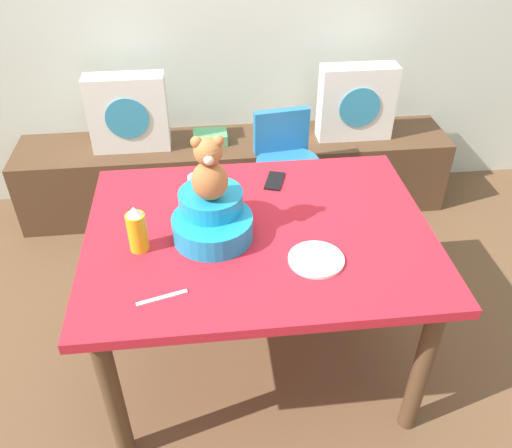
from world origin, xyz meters
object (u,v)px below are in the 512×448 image
at_px(ketchup_bottle, 137,230).
at_px(coffee_mug, 199,186).
at_px(highchair, 287,167).
at_px(dining_table, 259,249).
at_px(book_stack, 210,137).
at_px(dinner_plate_near, 316,259).
at_px(pillow_floral_left, 128,113).
at_px(teddy_bear, 209,170).
at_px(cell_phone, 275,181).
at_px(pillow_floral_right, 356,103).
at_px(infant_seat_teal, 212,218).

bearing_deg(ketchup_bottle, coffee_mug, 55.24).
bearing_deg(highchair, dining_table, -106.80).
relative_size(book_stack, dining_table, 0.15).
bearing_deg(dinner_plate_near, pillow_floral_left, 118.58).
distance_m(book_stack, teddy_bear, 1.37).
height_order(coffee_mug, cell_phone, coffee_mug).
distance_m(dinner_plate_near, cell_phone, 0.54).
xyz_separation_m(pillow_floral_right, ketchup_bottle, (-1.16, -1.30, 0.15)).
bearing_deg(pillow_floral_right, dining_table, -120.26).
height_order(highchair, infant_seat_teal, infant_seat_teal).
bearing_deg(ketchup_bottle, pillow_floral_right, 48.18).
height_order(teddy_bear, ketchup_bottle, teddy_bear).
height_order(pillow_floral_right, coffee_mug, pillow_floral_right).
height_order(pillow_floral_right, highchair, pillow_floral_right).
bearing_deg(pillow_floral_left, dinner_plate_near, -61.42).
bearing_deg(dinner_plate_near, cell_phone, 97.85).
height_order(highchair, cell_phone, highchair).
relative_size(ketchup_bottle, dinner_plate_near, 0.92).
xyz_separation_m(book_stack, cell_phone, (0.25, -0.92, 0.25)).
bearing_deg(dining_table, ketchup_bottle, -171.28).
distance_m(dining_table, cell_phone, 0.36).
bearing_deg(cell_phone, book_stack, -56.55).
height_order(infant_seat_teal, dinner_plate_near, infant_seat_teal).
relative_size(dinner_plate_near, cell_phone, 1.39).
relative_size(dining_table, infant_seat_teal, 3.99).
bearing_deg(dining_table, infant_seat_teal, -177.40).
bearing_deg(cell_phone, highchair, -88.03).
distance_m(highchair, cell_phone, 0.55).
distance_m(dining_table, infant_seat_teal, 0.24).
xyz_separation_m(infant_seat_teal, dinner_plate_near, (0.36, -0.20, -0.07)).
distance_m(highchair, ketchup_bottle, 1.16).
xyz_separation_m(infant_seat_teal, coffee_mug, (-0.04, 0.26, -0.02)).
bearing_deg(coffee_mug, pillow_floral_left, 111.33).
bearing_deg(dining_table, pillow_floral_left, 116.06).
distance_m(pillow_floral_right, dining_table, 1.43).
relative_size(book_stack, cell_phone, 1.39).
relative_size(highchair, dinner_plate_near, 3.95).
bearing_deg(coffee_mug, pillow_floral_right, 46.14).
bearing_deg(dinner_plate_near, teddy_bear, 151.06).
bearing_deg(book_stack, pillow_floral_left, -177.36).
relative_size(pillow_floral_left, dinner_plate_near, 2.20).
height_order(book_stack, infant_seat_teal, infant_seat_teal).
bearing_deg(teddy_bear, pillow_floral_left, 108.98).
bearing_deg(pillow_floral_left, cell_phone, -51.80).
xyz_separation_m(pillow_floral_left, coffee_mug, (0.38, -0.98, 0.11)).
height_order(dining_table, highchair, highchair).
bearing_deg(infant_seat_teal, teddy_bear, -90.00).
distance_m(pillow_floral_left, infant_seat_teal, 1.32).
relative_size(dining_table, dinner_plate_near, 6.58).
distance_m(dining_table, dinner_plate_near, 0.29).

